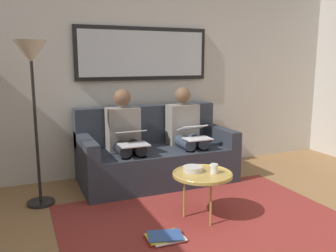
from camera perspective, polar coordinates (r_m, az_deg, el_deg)
The scene contains 13 objects.
wall_rear at distance 4.73m, azimuth -4.30°, elevation 8.41°, with size 6.00×0.12×2.60m, color beige.
area_rug at distance 3.45m, azimuth 5.71°, elevation -14.72°, with size 2.60×1.80×0.01m, color maroon.
couch at distance 4.43m, azimuth -2.11°, elevation -4.66°, with size 1.84×0.90×0.90m.
framed_mirror at distance 4.64m, azimuth -3.96°, elevation 11.46°, with size 1.75×0.05×0.67m.
coffee_table at distance 3.33m, azimuth 5.53°, elevation -7.79°, with size 0.55×0.55×0.45m.
cup at distance 3.33m, azimuth 7.40°, elevation -6.79°, with size 0.07×0.07×0.09m, color silver.
bowl at distance 3.36m, azimuth 3.98°, elevation -6.89°, with size 0.19×0.19×0.05m, color beige.
person_left at distance 4.45m, azimuth 2.88°, elevation -0.68°, with size 0.38×0.58×1.14m.
laptop_white at distance 4.23m, azimuth 4.29°, elevation -1.03°, with size 0.31×0.35×0.15m.
person_right at distance 4.17m, azimuth -6.82°, elevation -1.48°, with size 0.38×0.58×1.14m.
laptop_silver at distance 3.94m, azimuth -5.84°, elevation -1.82°, with size 0.32×0.37×0.15m.
magazine_stack at distance 3.09m, azimuth -0.51°, elevation -17.37°, with size 0.32×0.26×0.04m.
standing_lamp at distance 3.73m, azimuth -20.95°, elevation 8.30°, with size 0.32×0.32×1.66m.
Camera 1 is at (1.51, 1.88, 1.47)m, focal length 38.09 mm.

